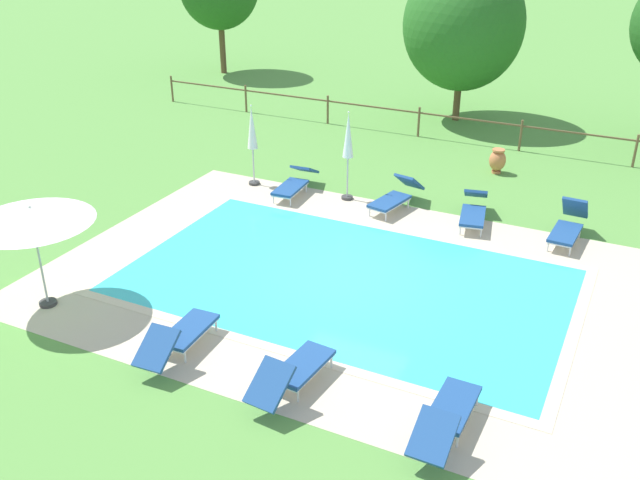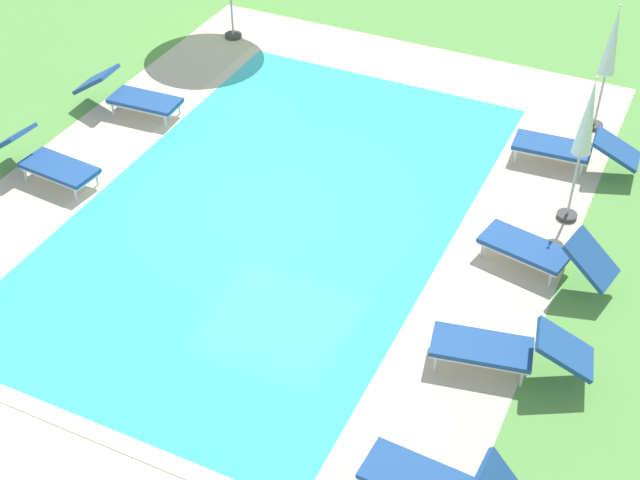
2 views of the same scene
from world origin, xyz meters
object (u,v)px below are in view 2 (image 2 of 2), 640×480
at_px(sun_lounger_north_near_steps, 505,348).
at_px(sun_lounger_north_mid, 131,95).
at_px(sun_lounger_north_end, 571,148).
at_px(patio_umbrella_closed_row_west, 586,126).
at_px(sun_lounger_south_near_corner, 544,251).
at_px(sun_lounger_north_far, 45,160).
at_px(patio_umbrella_closed_row_centre, 611,48).

relative_size(sun_lounger_north_near_steps, sun_lounger_north_mid, 1.03).
height_order(sun_lounger_north_end, patio_umbrella_closed_row_west, patio_umbrella_closed_row_west).
bearing_deg(sun_lounger_north_near_steps, sun_lounger_north_end, -176.26).
bearing_deg(sun_lounger_north_near_steps, patio_umbrella_closed_row_west, 179.90).
height_order(sun_lounger_north_near_steps, sun_lounger_south_near_corner, sun_lounger_south_near_corner).
bearing_deg(patio_umbrella_closed_row_west, sun_lounger_north_near_steps, -0.10).
xyz_separation_m(sun_lounger_north_near_steps, patio_umbrella_closed_row_west, (-3.56, 0.01, 1.34)).
distance_m(sun_lounger_north_mid, sun_lounger_south_near_corner, 8.10).
relative_size(sun_lounger_north_end, patio_umbrella_closed_row_west, 0.84).
height_order(sun_lounger_north_far, patio_umbrella_closed_row_centre, patio_umbrella_closed_row_centre).
relative_size(sun_lounger_north_far, patio_umbrella_closed_row_centre, 0.86).
distance_m(sun_lounger_north_far, patio_umbrella_closed_row_centre, 9.72).
bearing_deg(sun_lounger_north_near_steps, sun_lounger_north_mid, -112.49).
bearing_deg(sun_lounger_south_near_corner, sun_lounger_north_mid, -98.60).
relative_size(sun_lounger_north_near_steps, sun_lounger_north_far, 1.03).
xyz_separation_m(sun_lounger_north_far, patio_umbrella_closed_row_centre, (-5.52, 7.91, 1.21)).
distance_m(sun_lounger_north_end, patio_umbrella_closed_row_west, 2.03).
bearing_deg(sun_lounger_north_mid, patio_umbrella_closed_row_west, 91.63).
xyz_separation_m(sun_lounger_north_near_steps, sun_lounger_north_far, (-0.94, -8.09, 0.01)).
xyz_separation_m(sun_lounger_north_near_steps, sun_lounger_north_end, (-5.04, -0.33, -0.01)).
bearing_deg(sun_lounger_north_near_steps, sun_lounger_south_near_corner, -178.67).
xyz_separation_m(sun_lounger_north_near_steps, patio_umbrella_closed_row_centre, (-6.46, -0.18, 1.22)).
distance_m(sun_lounger_north_near_steps, sun_lounger_south_near_corner, 2.12).
relative_size(sun_lounger_south_near_corner, patio_umbrella_closed_row_centre, 0.87).
bearing_deg(sun_lounger_north_far, sun_lounger_north_mid, 179.05).
relative_size(sun_lounger_north_near_steps, patio_umbrella_closed_row_centre, 0.89).
bearing_deg(sun_lounger_north_end, sun_lounger_north_far, -62.16).
distance_m(sun_lounger_south_near_corner, patio_umbrella_closed_row_west, 1.96).
height_order(sun_lounger_north_mid, sun_lounger_south_near_corner, sun_lounger_south_near_corner).
xyz_separation_m(sun_lounger_north_end, sun_lounger_south_near_corner, (2.92, 0.28, 0.02)).
bearing_deg(sun_lounger_north_mid, sun_lounger_north_end, 102.45).
height_order(sun_lounger_north_mid, sun_lounger_north_far, sun_lounger_north_far).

